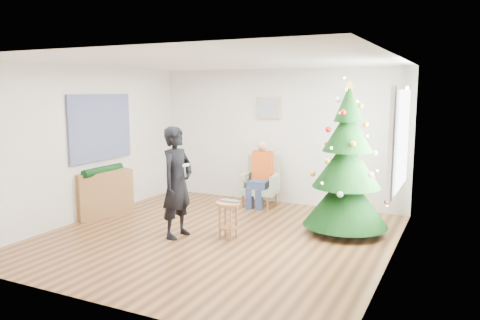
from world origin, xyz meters
The scene contains 19 objects.
floor centered at (0.00, 0.00, 0.00)m, with size 5.00×5.00×0.00m, color brown.
ceiling centered at (0.00, 0.00, 2.60)m, with size 5.00×5.00×0.00m, color white.
wall_back centered at (0.00, 2.50, 1.30)m, with size 5.00×5.00×0.00m, color silver.
wall_front centered at (0.00, -2.50, 1.30)m, with size 5.00×5.00×0.00m, color silver.
wall_left centered at (-2.50, 0.00, 1.30)m, with size 5.00×5.00×0.00m, color silver.
wall_right centered at (2.50, 0.00, 1.30)m, with size 5.00×5.00×0.00m, color silver.
window_panel centered at (2.47, 1.00, 1.50)m, with size 0.04×1.30×1.40m, color white.
curtains centered at (2.44, 1.00, 1.50)m, with size 0.05×1.75×1.50m.
christmas_tree centered at (1.69, 1.06, 1.06)m, with size 1.30×1.30×2.35m.
stool centered at (0.18, 0.02, 0.28)m, with size 0.37×0.37×0.55m.
laptop centered at (0.18, 0.02, 0.57)m, with size 0.30×0.20×0.02m, color silver.
armchair centered at (-0.17, 2.06, 0.35)m, with size 0.73×0.68×0.95m.
seated_person centered at (-0.16, 2.01, 0.63)m, with size 0.40×0.56×1.25m.
standing_man centered at (-0.53, -0.23, 0.83)m, with size 0.61×0.40×1.67m, color black.
game_controller centered at (-0.36, -0.26, 1.11)m, with size 0.04×0.13×0.04m, color white.
console centered at (-2.33, 0.16, 0.40)m, with size 0.30×1.00×0.80m, color brown.
garland centered at (-2.33, 0.16, 0.82)m, with size 0.14×0.14×0.90m, color black.
tapestry centered at (-2.46, 0.30, 1.55)m, with size 0.03×1.50×1.15m, color black.
framed_picture centered at (-0.20, 2.46, 1.85)m, with size 0.52×0.05×0.42m.
Camera 1 is at (3.30, -5.97, 2.19)m, focal length 35.00 mm.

